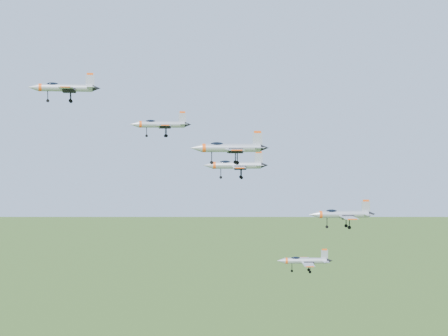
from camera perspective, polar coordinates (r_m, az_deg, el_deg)
name	(u,v)px	position (r m, az deg, el deg)	size (l,w,h in m)	color
jet_lead	(64,88)	(122.10, -14.46, 7.13)	(13.46, 11.22, 3.60)	#9CA0A8
jet_left_high	(160,124)	(120.08, -5.88, 4.00)	(11.86, 9.90, 3.17)	#9CA0A8
jet_right_high	(229,148)	(95.75, 0.44, 1.87)	(12.21, 10.29, 3.28)	#9CA0A8
jet_left_low	(235,165)	(129.12, 1.00, 0.27)	(13.37, 11.37, 3.64)	#9CA0A8
jet_right_low	(341,214)	(113.88, 10.69, -4.17)	(12.06, 10.21, 3.26)	#9CA0A8
jet_trail	(304,261)	(128.88, 7.33, -8.39)	(11.13, 9.51, 3.05)	#9CA0A8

